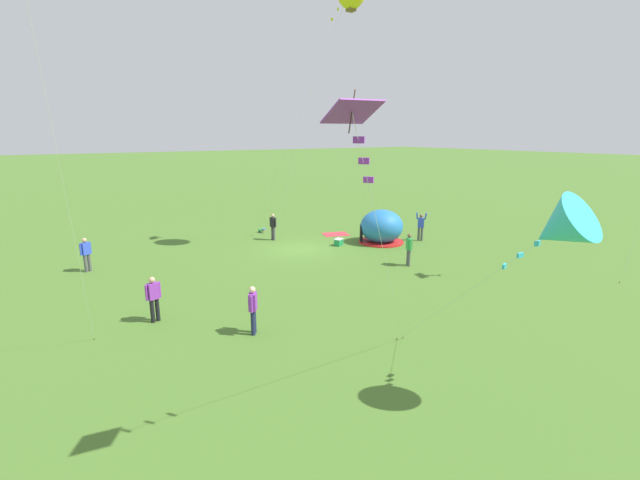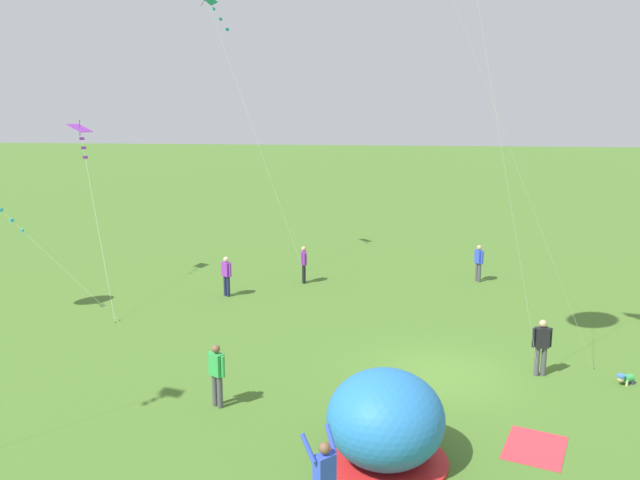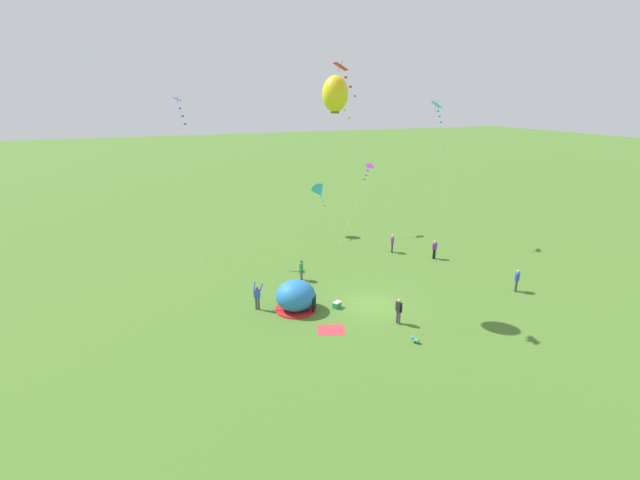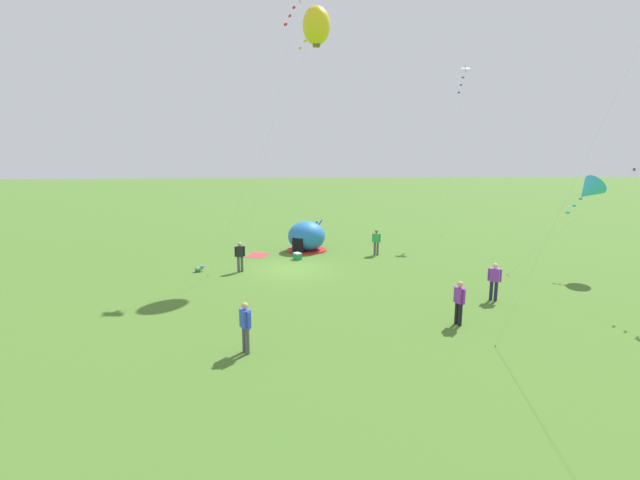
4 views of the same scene
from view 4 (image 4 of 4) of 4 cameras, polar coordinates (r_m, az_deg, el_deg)
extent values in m
plane|color=#477028|center=(25.17, -3.99, -3.86)|extent=(300.00, 300.00, 0.00)
ellipsoid|color=#2672BF|center=(30.07, -1.81, 0.53)|extent=(2.70, 2.60, 2.10)
cylinder|color=red|center=(30.25, -1.80, -1.34)|extent=(2.81, 2.81, 0.10)
cube|color=black|center=(29.06, -2.98, -0.82)|extent=(0.53, 0.74, 1.10)
cube|color=#CC333D|center=(29.04, -8.32, -2.02)|extent=(2.01, 1.75, 0.01)
cube|color=#1E8C4C|center=(27.52, -3.02, -2.22)|extent=(0.63, 0.55, 0.38)
cube|color=white|center=(27.47, -3.02, -1.77)|extent=(0.64, 0.57, 0.06)
cylinder|color=green|center=(25.34, -15.92, -3.74)|extent=(0.35, 0.39, 0.22)
sphere|color=beige|center=(25.43, -15.38, -3.60)|extent=(0.19, 0.19, 0.19)
cylinder|color=#3F72CC|center=(25.41, -15.39, -3.40)|extent=(0.24, 0.24, 0.06)
cylinder|color=beige|center=(25.49, -15.74, -3.85)|extent=(0.07, 0.07, 0.17)
cylinder|color=beige|center=(25.31, -15.57, -3.94)|extent=(0.07, 0.07, 0.17)
cylinder|color=navy|center=(25.39, -16.23, -3.97)|extent=(0.09, 0.09, 0.13)
cylinder|color=navy|center=(25.25, -16.09, -4.05)|extent=(0.09, 0.09, 0.13)
cylinder|color=#4C4C51|center=(24.77, -10.82, -3.21)|extent=(0.15, 0.15, 0.88)
cylinder|color=#4C4C51|center=(24.79, -10.36, -3.18)|extent=(0.15, 0.15, 0.88)
cube|color=black|center=(24.62, -10.65, -1.52)|extent=(0.31, 0.42, 0.60)
sphere|color=tan|center=(24.54, -10.68, -0.53)|extent=(0.22, 0.22, 0.22)
cylinder|color=black|center=(24.59, -11.22, -1.55)|extent=(0.09, 0.09, 0.58)
cylinder|color=black|center=(24.65, -10.07, -1.48)|extent=(0.09, 0.09, 0.58)
cylinder|color=black|center=(17.49, 17.76, -9.24)|extent=(0.15, 0.15, 0.88)
cylinder|color=black|center=(17.34, 18.19, -9.43)|extent=(0.15, 0.15, 0.88)
cube|color=purple|center=(17.19, 18.11, -7.01)|extent=(0.43, 0.33, 0.60)
sphere|color=tan|center=(17.07, 18.19, -5.63)|extent=(0.22, 0.22, 0.22)
cylinder|color=purple|center=(17.37, 17.57, -6.80)|extent=(0.09, 0.09, 0.58)
cylinder|color=purple|center=(17.01, 18.66, -7.22)|extent=(0.09, 0.09, 0.58)
cylinder|color=#4C4C51|center=(14.59, -10.03, -12.87)|extent=(0.15, 0.15, 0.88)
cylinder|color=#4C4C51|center=(14.42, -9.68, -13.14)|extent=(0.15, 0.15, 0.88)
cube|color=blue|center=(14.23, -9.95, -10.27)|extent=(0.45, 0.39, 0.60)
sphere|color=tan|center=(14.08, -10.01, -8.63)|extent=(0.22, 0.22, 0.22)
cylinder|color=blue|center=(14.44, -10.39, -9.97)|extent=(0.09, 0.09, 0.58)
cylinder|color=blue|center=(14.02, -9.50, -10.58)|extent=(0.09, 0.09, 0.58)
cylinder|color=#1E2347|center=(20.90, 22.40, -6.34)|extent=(0.15, 0.15, 0.88)
cylinder|color=#1E2347|center=(20.92, 21.85, -6.29)|extent=(0.15, 0.15, 0.88)
cube|color=purple|center=(20.72, 22.27, -4.35)|extent=(0.41, 0.45, 0.60)
sphere|color=beige|center=(20.62, 22.35, -3.19)|extent=(0.22, 0.22, 0.22)
cylinder|color=purple|center=(20.70, 22.96, -4.41)|extent=(0.09, 0.09, 0.58)
cylinder|color=purple|center=(20.74, 21.58, -4.29)|extent=(0.09, 0.09, 0.58)
cylinder|color=#4C4C51|center=(32.72, -0.35, 0.25)|extent=(0.15, 0.15, 0.88)
cylinder|color=#4C4C51|center=(32.57, -0.56, 0.20)|extent=(0.15, 0.15, 0.88)
cube|color=blue|center=(32.52, -0.46, 1.51)|extent=(0.44, 0.43, 0.60)
sphere|color=brown|center=(32.46, -0.46, 2.26)|extent=(0.22, 0.22, 0.22)
cylinder|color=blue|center=(32.58, 0.03, 2.35)|extent=(0.28, 0.37, 0.50)
cylinder|color=blue|center=(32.16, -0.53, 2.24)|extent=(0.35, 0.30, 0.50)
cylinder|color=#4C4C51|center=(28.99, 7.31, -1.14)|extent=(0.15, 0.15, 0.88)
cylinder|color=#4C4C51|center=(28.94, 7.69, -1.17)|extent=(0.15, 0.15, 0.88)
cube|color=green|center=(28.83, 7.53, 0.29)|extent=(0.40, 0.45, 0.60)
sphere|color=brown|center=(28.76, 7.55, 1.13)|extent=(0.22, 0.22, 0.22)
cylinder|color=green|center=(28.90, 7.06, 0.32)|extent=(0.09, 0.09, 0.58)
cylinder|color=green|center=(28.76, 8.01, 0.25)|extent=(0.09, 0.09, 0.58)
cylinder|color=silver|center=(37.58, 17.35, 10.86)|extent=(1.05, 1.74, 13.65)
cylinder|color=brown|center=(37.26, 15.90, 0.45)|extent=(0.03, 0.03, 0.06)
cube|color=blue|center=(39.13, 18.83, 20.82)|extent=(0.78, 0.82, 0.30)
cylinder|color=#332314|center=(39.13, 18.83, 20.83)|extent=(0.15, 0.22, 0.54)
cube|color=blue|center=(38.78, 18.53, 19.86)|extent=(0.19, 0.18, 0.12)
cube|color=blue|center=(38.50, 18.28, 19.03)|extent=(0.21, 0.10, 0.12)
cube|color=blue|center=(38.22, 18.02, 18.19)|extent=(0.21, 0.13, 0.12)
cylinder|color=silver|center=(15.89, 32.37, 10.29)|extent=(0.73, 4.83, 13.15)
cylinder|color=brown|center=(16.02, 22.33, -12.93)|extent=(0.03, 0.03, 0.06)
cylinder|color=silver|center=(25.44, -6.70, 13.86)|extent=(2.66, 3.64, 15.51)
cylinder|color=brown|center=(24.88, -10.52, -4.11)|extent=(0.03, 0.03, 0.06)
cube|color=red|center=(27.95, -3.51, 28.54)|extent=(0.20, 0.16, 0.12)
cube|color=red|center=(27.61, -4.06, 27.65)|extent=(0.21, 0.14, 0.12)
cube|color=red|center=(27.27, -4.62, 26.73)|extent=(0.16, 0.20, 0.12)
cylinder|color=silver|center=(24.29, 31.14, 2.62)|extent=(5.15, 3.82, 7.05)
cylinder|color=brown|center=(25.92, 23.62, -4.23)|extent=(0.03, 0.03, 0.06)
cube|color=purple|center=(23.69, 36.37, 7.58)|extent=(0.16, 0.20, 0.12)
cylinder|color=silver|center=(26.69, 28.17, 0.80)|extent=(0.48, 4.59, 4.62)
cylinder|color=brown|center=(25.70, 23.83, -4.37)|extent=(0.03, 0.03, 0.06)
cone|color=#33B7D1|center=(28.02, 32.16, 5.59)|extent=(1.46, 1.79, 1.70)
cube|color=#33B7D1|center=(27.74, 31.42, 4.72)|extent=(0.20, 0.07, 0.12)
cube|color=#33B7D1|center=(27.51, 30.79, 3.96)|extent=(0.20, 0.07, 0.12)
cube|color=#33B7D1|center=(27.29, 30.14, 3.19)|extent=(0.21, 0.12, 0.12)
cylinder|color=silver|center=(24.96, -7.51, 12.18)|extent=(3.28, 6.39, 14.01)
cylinder|color=brown|center=(24.35, -14.72, -4.59)|extent=(0.03, 0.03, 0.06)
ellipsoid|color=yellow|center=(27.87, -0.48, 26.68)|extent=(1.61, 1.61, 2.15)
cube|color=brown|center=(27.60, -0.48, 24.67)|extent=(0.40, 0.40, 0.29)
cube|color=yellow|center=(27.51, -1.29, 25.78)|extent=(0.20, 0.16, 0.12)
cube|color=yellow|center=(27.21, -1.98, 25.00)|extent=(0.18, 0.19, 0.12)
cube|color=yellow|center=(26.93, -2.67, 24.19)|extent=(0.20, 0.16, 0.12)
camera|label=1|loc=(25.64, 55.65, 7.13)|focal=24.00mm
camera|label=2|loc=(42.29, -4.18, 12.15)|focal=35.00mm
camera|label=3|loc=(44.62, -39.04, 18.00)|focal=24.00mm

